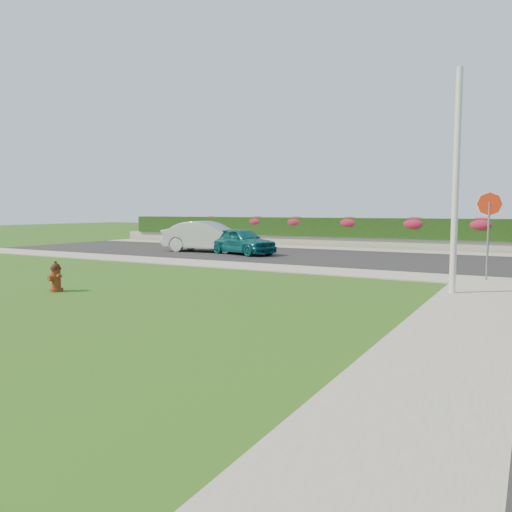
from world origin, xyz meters
The scene contains 19 objects.
ground centered at (0.00, 0.00, 0.00)m, with size 120.00×120.00×0.00m, color black.
street_far centered at (-5.00, 14.00, 0.02)m, with size 26.00×8.00×0.04m, color black.
sidewalk_right centered at (7.00, -2.00, 0.02)m, with size 2.00×20.00×0.04m, color gray.
sidewalk_far centered at (-6.00, 9.00, 0.02)m, with size 24.00×2.00×0.04m, color gray.
curb_corner centered at (7.00, 9.00, 0.02)m, with size 2.00×2.00×0.04m, color gray.
sidewalk_beyond centered at (-1.00, 19.00, 0.02)m, with size 34.00×2.00×0.04m, color gray.
retaining_wall centered at (-1.00, 20.50, 0.30)m, with size 34.00×0.40×0.60m, color gray.
hedge centered at (-1.00, 20.60, 1.15)m, with size 32.00×0.90×1.10m, color black.
fire_hydrant centered at (-2.83, 1.52, 0.38)m, with size 0.41×0.39×0.80m.
sedan_teal centered at (-4.13, 13.19, 0.68)m, with size 1.50×3.74×1.27m, color #0B5258.
sedan_silver centered at (-6.35, 13.59, 0.81)m, with size 1.63×4.66×1.54m, color #B9BCC1.
utility_pole centered at (6.32, 6.15, 2.81)m, with size 0.16×0.16×5.62m, color silver.
stop_sign centered at (6.88, 9.11, 2.00)m, with size 0.73×0.11×2.68m.
flower_clump_a centered at (-10.88, 20.50, 1.49)m, with size 1.07×0.68×0.53m, color #A61C3E.
flower_clump_b centered at (-7.34, 20.50, 1.44)m, with size 1.33×0.85×0.66m, color #A61C3E.
flower_clump_c centered at (-4.65, 20.50, 1.43)m, with size 1.35×0.87×0.68m, color #A61C3E.
flower_clump_d centered at (-1.25, 20.50, 1.42)m, with size 1.42×0.91×0.71m, color #A61C3E.
flower_clump_e centered at (2.39, 20.50, 1.40)m, with size 1.51×0.97×0.75m, color #A61C3E.
flower_clump_f centered at (5.71, 20.50, 1.40)m, with size 1.51×0.97×0.76m, color #A61C3E.
Camera 1 is at (8.09, -7.24, 2.12)m, focal length 35.00 mm.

